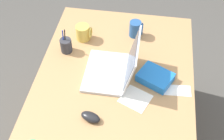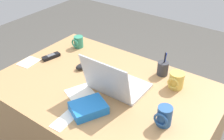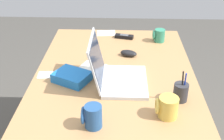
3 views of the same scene
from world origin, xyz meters
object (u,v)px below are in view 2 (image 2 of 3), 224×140
(coffee_mug_white, at_px, (78,42))
(computer_mouse, at_px, (83,66))
(laptop, at_px, (115,83))
(snack_bag, at_px, (88,108))
(pen_holder, at_px, (163,68))
(coffee_mug_tall, at_px, (176,80))
(cordless_phone, at_px, (51,56))
(coffee_mug_spare, at_px, (164,116))

(coffee_mug_white, bearing_deg, computer_mouse, 137.46)
(laptop, bearing_deg, snack_bag, 87.61)
(coffee_mug_white, relative_size, pen_holder, 0.53)
(computer_mouse, distance_m, coffee_mug_tall, 0.62)
(coffee_mug_tall, bearing_deg, cordless_phone, 12.53)
(pen_holder, bearing_deg, laptop, 65.38)
(laptop, xyz_separation_m, coffee_mug_spare, (-0.36, 0.09, 0.00))
(coffee_mug_spare, bearing_deg, coffee_mug_tall, -75.96)
(computer_mouse, distance_m, pen_holder, 0.53)
(snack_bag, bearing_deg, coffee_mug_tall, -120.95)
(coffee_mug_tall, xyz_separation_m, pen_holder, (0.13, -0.08, -0.00))
(coffee_mug_tall, xyz_separation_m, snack_bag, (0.29, 0.48, -0.03))
(coffee_mug_tall, relative_size, snack_bag, 0.55)
(coffee_mug_spare, height_order, pen_holder, pen_holder)
(computer_mouse, xyz_separation_m, cordless_phone, (0.28, 0.03, -0.01))
(cordless_phone, relative_size, pen_holder, 0.82)
(coffee_mug_white, xyz_separation_m, coffee_mug_tall, (-0.83, 0.05, 0.01))
(coffee_mug_spare, bearing_deg, computer_mouse, -13.53)
(coffee_mug_white, distance_m, snack_bag, 0.76)
(coffee_mug_tall, relative_size, pen_holder, 0.60)
(coffee_mug_spare, relative_size, pen_holder, 0.64)
(computer_mouse, distance_m, coffee_mug_spare, 0.70)
(coffee_mug_tall, height_order, cordless_phone, coffee_mug_tall)
(pen_holder, bearing_deg, coffee_mug_white, 2.79)
(coffee_mug_tall, height_order, snack_bag, coffee_mug_tall)
(coffee_mug_spare, height_order, snack_bag, coffee_mug_spare)
(coffee_mug_spare, bearing_deg, cordless_phone, -8.02)
(coffee_mug_tall, xyz_separation_m, cordless_phone, (0.88, 0.20, -0.04))
(coffee_mug_spare, xyz_separation_m, snack_bag, (0.37, 0.15, -0.03))
(computer_mouse, bearing_deg, pen_holder, -134.10)
(coffee_mug_tall, bearing_deg, snack_bag, 59.05)
(snack_bag, bearing_deg, computer_mouse, -45.06)
(laptop, height_order, coffee_mug_tall, laptop)
(coffee_mug_spare, bearing_deg, snack_bag, 21.83)
(coffee_mug_tall, bearing_deg, coffee_mug_spare, 104.04)
(coffee_mug_white, bearing_deg, pen_holder, -177.21)
(snack_bag, bearing_deg, laptop, -92.39)
(computer_mouse, height_order, coffee_mug_white, coffee_mug_white)
(laptop, xyz_separation_m, computer_mouse, (0.32, -0.07, -0.03))
(cordless_phone, xyz_separation_m, pen_holder, (-0.75, -0.28, 0.03))
(laptop, relative_size, coffee_mug_white, 3.69)
(cordless_phone, height_order, pen_holder, pen_holder)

